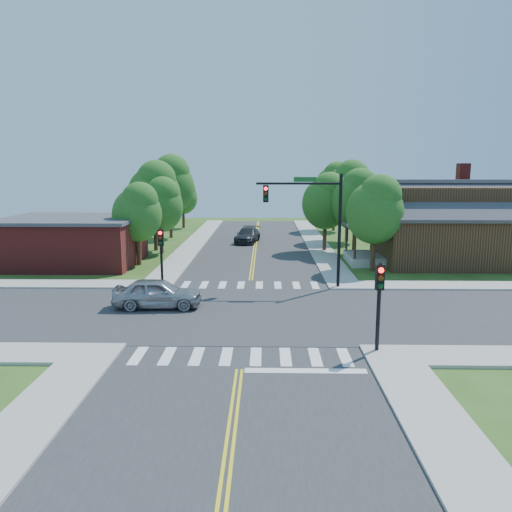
{
  "coord_description": "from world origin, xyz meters",
  "views": [
    {
      "loc": [
        0.96,
        -25.32,
        7.6
      ],
      "look_at": [
        0.41,
        4.86,
        2.2
      ],
      "focal_mm": 35.0,
      "sensor_mm": 36.0,
      "label": 1
    }
  ],
  "objects_px": {
    "signal_pole_nw": "(161,246)",
    "car_dgrey": "(248,235)",
    "signal_pole_se": "(379,291)",
    "house_ne": "(444,222)",
    "signal_mast_ne": "(313,212)",
    "car_silver": "(157,294)"
  },
  "relations": [
    {
      "from": "signal_mast_ne",
      "to": "car_dgrey",
      "type": "xyz_separation_m",
      "value": [
        -4.73,
        19.28,
        -4.11
      ]
    },
    {
      "from": "signal_pole_se",
      "to": "car_silver",
      "type": "distance_m",
      "value": 12.47
    },
    {
      "from": "car_silver",
      "to": "car_dgrey",
      "type": "bearing_deg",
      "value": -11.37
    },
    {
      "from": "signal_pole_nw",
      "to": "car_silver",
      "type": "distance_m",
      "value": 5.11
    },
    {
      "from": "signal_pole_nw",
      "to": "house_ne",
      "type": "relative_size",
      "value": 0.29
    },
    {
      "from": "car_dgrey",
      "to": "house_ne",
      "type": "bearing_deg",
      "value": -25.28
    },
    {
      "from": "signal_mast_ne",
      "to": "signal_pole_nw",
      "type": "xyz_separation_m",
      "value": [
        -9.51,
        -0.01,
        -2.19
      ]
    },
    {
      "from": "car_silver",
      "to": "signal_mast_ne",
      "type": "bearing_deg",
      "value": -63.56
    },
    {
      "from": "house_ne",
      "to": "car_dgrey",
      "type": "relative_size",
      "value": 2.45
    },
    {
      "from": "signal_pole_nw",
      "to": "car_dgrey",
      "type": "relative_size",
      "value": 0.71
    },
    {
      "from": "signal_pole_se",
      "to": "signal_pole_nw",
      "type": "xyz_separation_m",
      "value": [
        -11.2,
        11.2,
        0.0
      ]
    },
    {
      "from": "signal_mast_ne",
      "to": "signal_pole_se",
      "type": "xyz_separation_m",
      "value": [
        1.69,
        -11.21,
        -2.19
      ]
    },
    {
      "from": "signal_mast_ne",
      "to": "car_dgrey",
      "type": "bearing_deg",
      "value": 103.8
    },
    {
      "from": "signal_pole_se",
      "to": "signal_mast_ne",
      "type": "bearing_deg",
      "value": 98.56
    },
    {
      "from": "signal_pole_se",
      "to": "house_ne",
      "type": "xyz_separation_m",
      "value": [
        9.51,
        19.86,
        0.67
      ]
    },
    {
      "from": "signal_mast_ne",
      "to": "car_dgrey",
      "type": "height_order",
      "value": "signal_mast_ne"
    },
    {
      "from": "signal_pole_se",
      "to": "house_ne",
      "type": "distance_m",
      "value": 22.03
    },
    {
      "from": "car_silver",
      "to": "house_ne",
      "type": "bearing_deg",
      "value": -58.0
    },
    {
      "from": "signal_pole_nw",
      "to": "house_ne",
      "type": "xyz_separation_m",
      "value": [
        20.71,
        8.66,
        0.67
      ]
    },
    {
      "from": "signal_mast_ne",
      "to": "signal_pole_nw",
      "type": "bearing_deg",
      "value": -179.93
    },
    {
      "from": "house_ne",
      "to": "car_dgrey",
      "type": "height_order",
      "value": "house_ne"
    },
    {
      "from": "signal_pole_nw",
      "to": "car_dgrey",
      "type": "distance_m",
      "value": 19.96
    }
  ]
}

